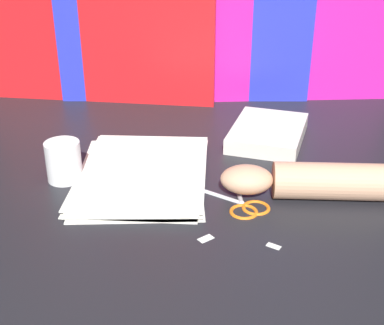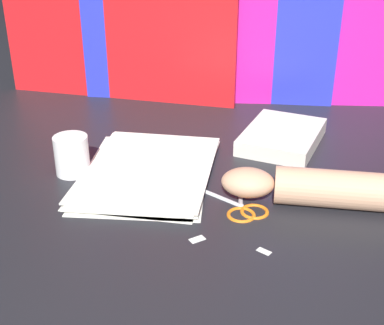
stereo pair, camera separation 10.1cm
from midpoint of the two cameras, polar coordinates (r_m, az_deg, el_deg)
name	(u,v)px [view 2 (the right image)]	position (r m, az deg, el deg)	size (l,w,h in m)	color
ground_plane	(189,182)	(1.07, 2.43, -2.16)	(6.00, 6.00, 0.00)	black
backdrop_panel_left	(115,7)	(1.47, -6.16, 16.19)	(0.65, 0.12, 0.50)	red
backdrop_panel_center	(207,11)	(1.44, 3.65, 15.83)	(0.68, 0.03, 0.49)	#2833D1
backdrop_panel_right	(305,25)	(1.46, 13.95, 14.01)	(0.66, 0.05, 0.43)	#D81E9E
paper_stack	(147,171)	(1.09, -2.15, -0.99)	(0.28, 0.35, 0.02)	white
book_closed	(282,137)	(1.25, 11.89, 2.67)	(0.22, 0.26, 0.03)	silver
scissors	(241,205)	(0.99, 8.23, -4.58)	(0.16, 0.17, 0.01)	silver
hand_forearm	(311,187)	(1.01, 15.43, -2.63)	(0.32, 0.09, 0.07)	tan
paper_scrap_near	(197,239)	(0.90, 3.82, -8.26)	(0.03, 0.03, 0.00)	white
paper_scrap_mid	(264,251)	(0.88, 11.00, -9.37)	(0.03, 0.02, 0.00)	white
mug	(72,155)	(1.10, -10.16, 0.72)	(0.07, 0.07, 0.08)	white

